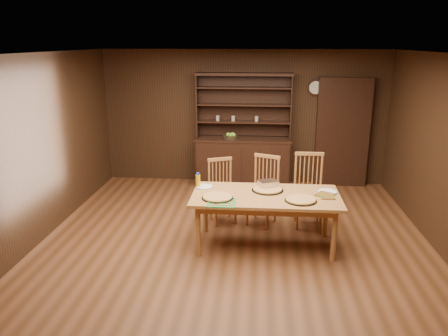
# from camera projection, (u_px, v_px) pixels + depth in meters

# --- Properties ---
(floor) EXTENTS (6.00, 6.00, 0.00)m
(floor) POSITION_uv_depth(u_px,v_px,m) (234.00, 247.00, 6.06)
(floor) COLOR brown
(floor) RESTS_ON ground
(room_shell) EXTENTS (6.00, 6.00, 6.00)m
(room_shell) POSITION_uv_depth(u_px,v_px,m) (235.00, 135.00, 5.62)
(room_shell) COLOR beige
(room_shell) RESTS_ON floor
(china_hutch) EXTENTS (1.84, 0.52, 2.17)m
(china_hutch) POSITION_uv_depth(u_px,v_px,m) (243.00, 155.00, 8.53)
(china_hutch) COLOR black
(china_hutch) RESTS_ON floor
(doorway) EXTENTS (1.00, 0.18, 2.10)m
(doorway) POSITION_uv_depth(u_px,v_px,m) (342.00, 133.00, 8.39)
(doorway) COLOR black
(doorway) RESTS_ON floor
(wall_clock) EXTENTS (0.30, 0.05, 0.30)m
(wall_clock) POSITION_uv_depth(u_px,v_px,m) (315.00, 88.00, 8.25)
(wall_clock) COLOR black
(wall_clock) RESTS_ON room_shell
(dining_table) EXTENTS (2.00, 1.00, 0.75)m
(dining_table) POSITION_uv_depth(u_px,v_px,m) (266.00, 200.00, 5.92)
(dining_table) COLOR #B98740
(dining_table) RESTS_ON floor
(chair_left) EXTENTS (0.53, 0.52, 1.00)m
(chair_left) POSITION_uv_depth(u_px,v_px,m) (222.00, 188.00, 6.82)
(chair_left) COLOR #AC693B
(chair_left) RESTS_ON floor
(chair_center) EXTENTS (0.57, 0.56, 1.07)m
(chair_center) POSITION_uv_depth(u_px,v_px,m) (264.00, 188.00, 6.73)
(chair_center) COLOR #AC693B
(chair_center) RESTS_ON floor
(chair_right) EXTENTS (0.47, 0.45, 1.12)m
(chair_right) POSITION_uv_depth(u_px,v_px,m) (308.00, 187.00, 6.67)
(chair_right) COLOR #AC693B
(chair_right) RESTS_ON floor
(pizza_left) EXTENTS (0.42, 0.42, 0.04)m
(pizza_left) POSITION_uv_depth(u_px,v_px,m) (218.00, 197.00, 5.76)
(pizza_left) COLOR black
(pizza_left) RESTS_ON dining_table
(pizza_right) EXTENTS (0.42, 0.42, 0.04)m
(pizza_right) POSITION_uv_depth(u_px,v_px,m) (301.00, 200.00, 5.66)
(pizza_right) COLOR black
(pizza_right) RESTS_ON dining_table
(pizza_center) EXTENTS (0.44, 0.44, 0.04)m
(pizza_center) POSITION_uv_depth(u_px,v_px,m) (268.00, 189.00, 6.06)
(pizza_center) COLOR black
(pizza_center) RESTS_ON dining_table
(cooling_rack) EXTENTS (0.43, 0.43, 0.02)m
(cooling_rack) POSITION_uv_depth(u_px,v_px,m) (221.00, 202.00, 5.60)
(cooling_rack) COLOR #0CA351
(cooling_rack) RESTS_ON dining_table
(plate_left) EXTENTS (0.25, 0.25, 0.02)m
(plate_left) POSITION_uv_depth(u_px,v_px,m) (204.00, 187.00, 6.20)
(plate_left) COLOR white
(plate_left) RESTS_ON dining_table
(plate_right) EXTENTS (0.27, 0.27, 0.02)m
(plate_right) POSITION_uv_depth(u_px,v_px,m) (327.00, 192.00, 5.99)
(plate_right) COLOR white
(plate_right) RESTS_ON dining_table
(foil_dish) EXTENTS (0.32, 0.28, 0.10)m
(foil_dish) POSITION_uv_depth(u_px,v_px,m) (268.00, 184.00, 6.17)
(foil_dish) COLOR white
(foil_dish) RESTS_ON dining_table
(juice_bottle) EXTENTS (0.07, 0.07, 0.21)m
(juice_bottle) POSITION_uv_depth(u_px,v_px,m) (198.00, 180.00, 6.17)
(juice_bottle) COLOR #D79A0B
(juice_bottle) RESTS_ON dining_table
(pot_holder_a) EXTENTS (0.19, 0.19, 0.01)m
(pot_holder_a) POSITION_uv_depth(u_px,v_px,m) (327.00, 197.00, 5.79)
(pot_holder_a) COLOR #A51213
(pot_holder_a) RESTS_ON dining_table
(pot_holder_b) EXTENTS (0.30, 0.30, 0.02)m
(pot_holder_b) POSITION_uv_depth(u_px,v_px,m) (325.00, 195.00, 5.87)
(pot_holder_b) COLOR #A51213
(pot_holder_b) RESTS_ON dining_table
(fruit_bowl) EXTENTS (0.29, 0.29, 0.12)m
(fruit_bowl) POSITION_uv_depth(u_px,v_px,m) (231.00, 136.00, 8.38)
(fruit_bowl) COLOR black
(fruit_bowl) RESTS_ON china_hutch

